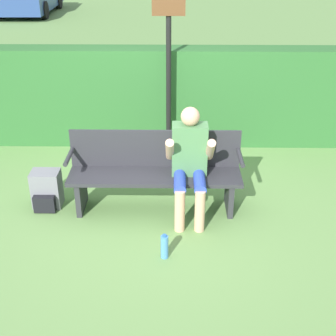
{
  "coord_description": "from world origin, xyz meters",
  "views": [
    {
      "loc": [
        0.21,
        -4.63,
        2.93
      ],
      "look_at": [
        0.15,
        -0.1,
        0.59
      ],
      "focal_mm": 50.0,
      "sensor_mm": 36.0,
      "label": 1
    }
  ],
  "objects_px": {
    "backpack": "(47,190)",
    "water_bottle": "(165,247)",
    "person_seated": "(190,159)",
    "signpost": "(169,61)",
    "park_bench": "(155,171)"
  },
  "relations": [
    {
      "from": "park_bench",
      "to": "water_bottle",
      "type": "bearing_deg",
      "value": -82.54
    },
    {
      "from": "person_seated",
      "to": "water_bottle",
      "type": "bearing_deg",
      "value": -107.19
    },
    {
      "from": "water_bottle",
      "to": "backpack",
      "type": "bearing_deg",
      "value": 145.66
    },
    {
      "from": "water_bottle",
      "to": "signpost",
      "type": "height_order",
      "value": "signpost"
    },
    {
      "from": "backpack",
      "to": "signpost",
      "type": "relative_size",
      "value": 0.19
    },
    {
      "from": "person_seated",
      "to": "signpost",
      "type": "height_order",
      "value": "signpost"
    },
    {
      "from": "person_seated",
      "to": "signpost",
      "type": "distance_m",
      "value": 1.75
    },
    {
      "from": "park_bench",
      "to": "water_bottle",
      "type": "relative_size",
      "value": 7.22
    },
    {
      "from": "person_seated",
      "to": "signpost",
      "type": "relative_size",
      "value": 0.54
    },
    {
      "from": "person_seated",
      "to": "signpost",
      "type": "xyz_separation_m",
      "value": [
        -0.25,
        1.61,
        0.66
      ]
    },
    {
      "from": "signpost",
      "to": "park_bench",
      "type": "bearing_deg",
      "value": -95.26
    },
    {
      "from": "person_seated",
      "to": "water_bottle",
      "type": "relative_size",
      "value": 4.58
    },
    {
      "from": "backpack",
      "to": "signpost",
      "type": "height_order",
      "value": "signpost"
    },
    {
      "from": "park_bench",
      "to": "signpost",
      "type": "relative_size",
      "value": 0.86
    },
    {
      "from": "backpack",
      "to": "water_bottle",
      "type": "relative_size",
      "value": 1.64
    }
  ]
}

